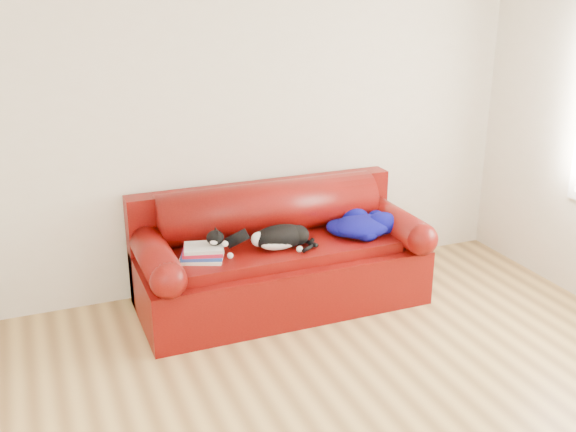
% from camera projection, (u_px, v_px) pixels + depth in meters
% --- Properties ---
extents(ground, '(4.50, 4.50, 0.00)m').
position_uv_depth(ground, '(365.00, 418.00, 3.79)').
color(ground, brown).
rests_on(ground, ground).
extents(room_shell, '(4.52, 4.02, 2.61)m').
position_uv_depth(room_shell, '(400.00, 123.00, 3.28)').
color(room_shell, beige).
rests_on(room_shell, ground).
extents(sofa_base, '(2.10, 0.90, 0.50)m').
position_uv_depth(sofa_base, '(281.00, 274.00, 5.04)').
color(sofa_base, '#3E0205').
rests_on(sofa_base, ground).
extents(sofa_back, '(2.10, 1.01, 0.88)m').
position_uv_depth(sofa_back, '(269.00, 226.00, 5.15)').
color(sofa_back, '#3E0205').
rests_on(sofa_back, ground).
extents(book_stack, '(0.35, 0.32, 0.10)m').
position_uv_depth(book_stack, '(203.00, 253.00, 4.62)').
color(book_stack, '#EEE2CE').
rests_on(book_stack, sofa_base).
extents(cat, '(0.58, 0.30, 0.21)m').
position_uv_depth(cat, '(280.00, 238.00, 4.80)').
color(cat, black).
rests_on(cat, sofa_base).
extents(blanket, '(0.58, 0.47, 0.16)m').
position_uv_depth(blanket, '(362.00, 225.00, 5.08)').
color(blanket, '#08024E').
rests_on(blanket, sofa_base).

